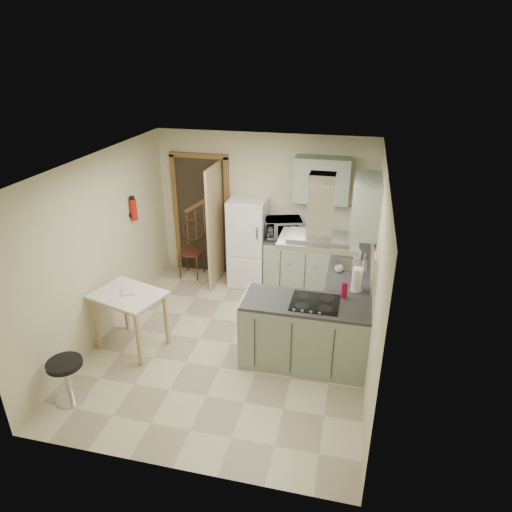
% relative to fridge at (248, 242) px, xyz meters
% --- Properties ---
extents(floor, '(4.20, 4.20, 0.00)m').
position_rel_fridge_xyz_m(floor, '(0.20, -1.80, -0.75)').
color(floor, beige).
rests_on(floor, ground).
extents(ceiling, '(4.20, 4.20, 0.00)m').
position_rel_fridge_xyz_m(ceiling, '(0.20, -1.80, 1.75)').
color(ceiling, silver).
rests_on(ceiling, back_wall).
extents(back_wall, '(3.60, 0.00, 3.60)m').
position_rel_fridge_xyz_m(back_wall, '(0.20, 0.30, 0.50)').
color(back_wall, beige).
rests_on(back_wall, floor).
extents(left_wall, '(0.00, 4.20, 4.20)m').
position_rel_fridge_xyz_m(left_wall, '(-1.60, -1.80, 0.50)').
color(left_wall, beige).
rests_on(left_wall, floor).
extents(right_wall, '(0.00, 4.20, 4.20)m').
position_rel_fridge_xyz_m(right_wall, '(2.00, -1.80, 0.50)').
color(right_wall, beige).
rests_on(right_wall, floor).
extents(doorway, '(1.10, 0.12, 2.10)m').
position_rel_fridge_xyz_m(doorway, '(-0.90, 0.27, 0.30)').
color(doorway, brown).
rests_on(doorway, floor).
extents(fridge, '(0.60, 0.60, 1.50)m').
position_rel_fridge_xyz_m(fridge, '(0.00, 0.00, 0.00)').
color(fridge, white).
rests_on(fridge, floor).
extents(counter_back, '(1.08, 0.60, 0.90)m').
position_rel_fridge_xyz_m(counter_back, '(0.86, 0.00, -0.30)').
color(counter_back, '#9EB2A0').
rests_on(counter_back, floor).
extents(counter_right, '(0.60, 1.95, 0.90)m').
position_rel_fridge_xyz_m(counter_right, '(1.70, -0.68, -0.30)').
color(counter_right, '#9EB2A0').
rests_on(counter_right, floor).
extents(splashback, '(1.68, 0.02, 0.50)m').
position_rel_fridge_xyz_m(splashback, '(1.16, 0.29, 0.40)').
color(splashback, beige).
rests_on(splashback, counter_back).
extents(wall_cabinet_back, '(0.85, 0.35, 0.70)m').
position_rel_fridge_xyz_m(wall_cabinet_back, '(1.15, 0.12, 1.10)').
color(wall_cabinet_back, '#9EB2A0').
rests_on(wall_cabinet_back, back_wall).
extents(wall_cabinet_right, '(0.35, 0.90, 0.70)m').
position_rel_fridge_xyz_m(wall_cabinet_right, '(1.82, -0.95, 1.10)').
color(wall_cabinet_right, '#9EB2A0').
rests_on(wall_cabinet_right, right_wall).
extents(peninsula, '(1.55, 0.65, 0.90)m').
position_rel_fridge_xyz_m(peninsula, '(1.22, -1.98, -0.30)').
color(peninsula, '#9EB2A0').
rests_on(peninsula, floor).
extents(hob, '(0.58, 0.50, 0.01)m').
position_rel_fridge_xyz_m(hob, '(1.32, -1.98, 0.16)').
color(hob, black).
rests_on(hob, peninsula).
extents(extractor_hood, '(0.90, 0.55, 0.10)m').
position_rel_fridge_xyz_m(extractor_hood, '(1.32, -1.98, 0.97)').
color(extractor_hood, silver).
rests_on(extractor_hood, ceiling).
extents(sink, '(0.45, 0.40, 0.01)m').
position_rel_fridge_xyz_m(sink, '(1.70, -0.85, 0.16)').
color(sink, silver).
rests_on(sink, counter_right).
extents(fire_extinguisher, '(0.10, 0.10, 0.32)m').
position_rel_fridge_xyz_m(fire_extinguisher, '(-1.54, -0.90, 0.75)').
color(fire_extinguisher, '#B2140F').
rests_on(fire_extinguisher, left_wall).
extents(drop_leaf_table, '(1.02, 0.88, 0.82)m').
position_rel_fridge_xyz_m(drop_leaf_table, '(-1.07, -2.15, -0.34)').
color(drop_leaf_table, tan).
rests_on(drop_leaf_table, floor).
extents(bentwood_chair, '(0.42, 0.42, 0.91)m').
position_rel_fridge_xyz_m(bentwood_chair, '(-1.03, 0.01, -0.30)').
color(bentwood_chair, '#4E231A').
rests_on(bentwood_chair, floor).
extents(stool, '(0.47, 0.47, 0.53)m').
position_rel_fridge_xyz_m(stool, '(-1.32, -3.26, -0.48)').
color(stool, black).
rests_on(stool, floor).
extents(microwave, '(0.67, 0.54, 0.32)m').
position_rel_fridge_xyz_m(microwave, '(0.58, -0.03, 0.31)').
color(microwave, black).
rests_on(microwave, counter_back).
extents(kettle, '(0.17, 0.17, 0.24)m').
position_rel_fridge_xyz_m(kettle, '(1.14, 0.05, 0.27)').
color(kettle, white).
rests_on(kettle, counter_back).
extents(cereal_box, '(0.14, 0.24, 0.34)m').
position_rel_fridge_xyz_m(cereal_box, '(1.18, 0.11, 0.32)').
color(cereal_box, gold).
rests_on(cereal_box, counter_back).
extents(soap_bottle, '(0.11, 0.11, 0.20)m').
position_rel_fridge_xyz_m(soap_bottle, '(1.78, -0.58, 0.25)').
color(soap_bottle, '#A8A6B2').
rests_on(soap_bottle, counter_right).
extents(paper_towel, '(0.13, 0.13, 0.32)m').
position_rel_fridge_xyz_m(paper_towel, '(1.80, -1.55, 0.31)').
color(paper_towel, white).
rests_on(paper_towel, counter_right).
extents(cup, '(0.13, 0.13, 0.09)m').
position_rel_fridge_xyz_m(cup, '(1.55, -1.07, 0.19)').
color(cup, silver).
rests_on(cup, counter_right).
extents(red_bottle, '(0.09, 0.09, 0.21)m').
position_rel_fridge_xyz_m(red_bottle, '(1.66, -1.76, 0.26)').
color(red_bottle, '#B30F2F').
rests_on(red_bottle, peninsula).
extents(book, '(0.27, 0.31, 0.11)m').
position_rel_fridge_xyz_m(book, '(-1.18, -2.13, 0.12)').
color(book, '#A53739').
rests_on(book, drop_leaf_table).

